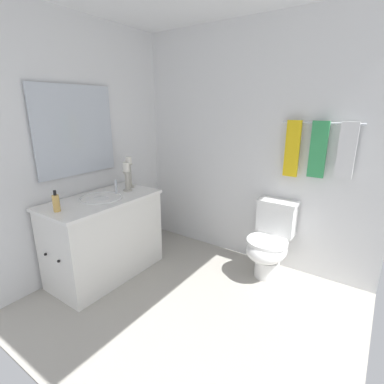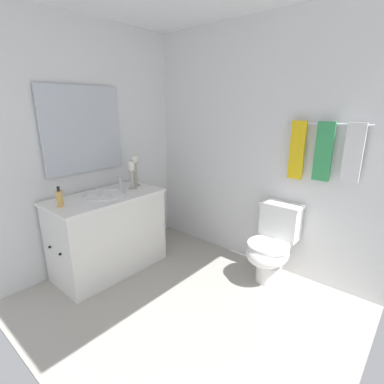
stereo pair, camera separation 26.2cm
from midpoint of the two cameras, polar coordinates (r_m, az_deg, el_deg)
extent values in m
cube|color=#B2ADA3|center=(2.64, 1.42, -21.87)|extent=(2.61, 2.23, 0.02)
cube|color=white|center=(3.05, 15.11, 8.31)|extent=(2.61, 0.04, 2.45)
cube|color=white|center=(3.09, -17.71, 8.22)|extent=(0.04, 2.23, 2.45)
cube|color=white|center=(3.03, -13.87, -8.24)|extent=(0.55, 1.06, 0.77)
cube|color=white|center=(2.89, -14.42, -0.98)|extent=(0.58, 1.09, 0.03)
sphere|color=black|center=(2.85, -24.10, -10.02)|extent=(0.02, 0.02, 0.02)
sphere|color=black|center=(2.69, -22.22, -11.43)|extent=(0.02, 0.02, 0.02)
ellipsoid|color=white|center=(2.90, -14.37, -1.63)|extent=(0.38, 0.30, 0.11)
torus|color=white|center=(2.88, -14.44, -0.62)|extent=(0.40, 0.40, 0.02)
cylinder|color=silver|center=(2.97, -11.56, 1.41)|extent=(0.02, 0.02, 0.14)
cube|color=silver|center=(3.00, -18.45, 11.60)|extent=(0.02, 0.83, 0.83)
cylinder|color=#B7B2A5|center=(3.18, -8.75, 1.36)|extent=(0.09, 0.09, 0.01)
cylinder|color=#B7B2A5|center=(3.15, -8.85, 3.42)|extent=(0.04, 0.04, 0.25)
cylinder|color=#B7B2A5|center=(3.13, -8.95, 5.72)|extent=(0.08, 0.08, 0.01)
cylinder|color=white|center=(3.12, -8.98, 6.45)|extent=(0.06, 0.06, 0.07)
cylinder|color=#B7B2A5|center=(3.06, -9.33, 0.72)|extent=(0.09, 0.09, 0.01)
cylinder|color=#B7B2A5|center=(3.03, -9.41, 2.32)|extent=(0.04, 0.04, 0.19)
cylinder|color=#B7B2A5|center=(3.01, -9.50, 4.17)|extent=(0.08, 0.08, 0.01)
cylinder|color=white|center=(3.00, -9.54, 5.14)|extent=(0.06, 0.06, 0.09)
cylinder|color=#E5B259|center=(2.66, -22.30, -1.32)|extent=(0.06, 0.06, 0.14)
cylinder|color=black|center=(2.64, -22.51, 0.55)|extent=(0.02, 0.02, 0.04)
cylinder|color=white|center=(3.02, 17.44, -15.01)|extent=(0.24, 0.24, 0.18)
ellipsoid|color=white|center=(2.87, 17.43, -11.51)|extent=(0.38, 0.46, 0.24)
cylinder|color=white|center=(2.83, 17.57, -10.08)|extent=(0.39, 0.39, 0.03)
cube|color=white|center=(2.96, 19.56, -5.72)|extent=(0.36, 0.17, 0.32)
cube|color=white|center=(2.90, 19.89, -2.51)|extent=(0.38, 0.19, 0.03)
cylinder|color=silver|center=(2.74, 27.95, 11.87)|extent=(0.68, 0.02, 0.02)
cube|color=yellow|center=(2.81, 22.73, 7.62)|extent=(0.13, 0.03, 0.52)
cube|color=#389E59|center=(2.74, 27.22, 7.11)|extent=(0.14, 0.03, 0.50)
cube|color=white|center=(2.70, 31.87, 6.57)|extent=(0.14, 0.03, 0.48)
camera|label=1|loc=(0.13, -87.14, 0.85)|focal=26.85mm
camera|label=2|loc=(0.13, 92.86, -0.85)|focal=26.85mm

